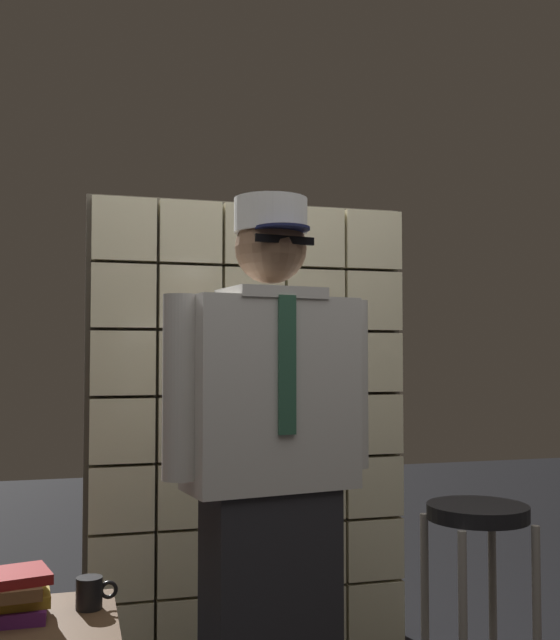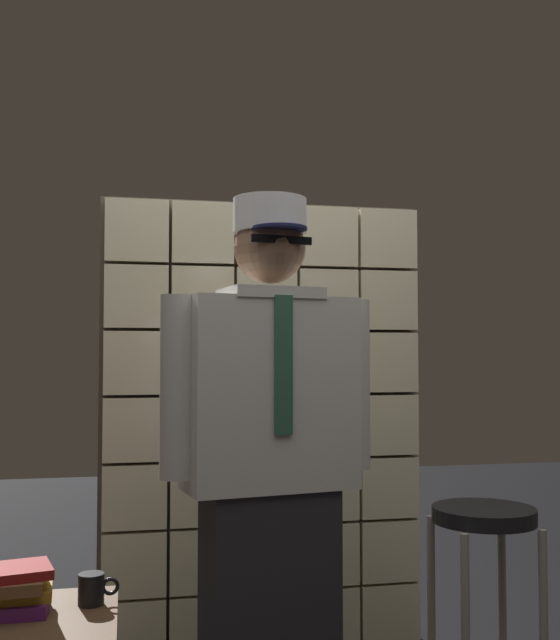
{
  "view_description": "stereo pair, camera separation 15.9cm",
  "coord_description": "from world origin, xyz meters",
  "px_view_note": "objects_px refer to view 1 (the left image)",
  "views": [
    {
      "loc": [
        -0.74,
        -2.02,
        1.25
      ],
      "look_at": [
        -0.1,
        0.29,
        1.37
      ],
      "focal_mm": 42.2,
      "sensor_mm": 36.0,
      "label": 1
    },
    {
      "loc": [
        -0.59,
        -2.06,
        1.25
      ],
      "look_at": [
        -0.1,
        0.29,
        1.37
      ],
      "focal_mm": 42.2,
      "sensor_mm": 36.0,
      "label": 2
    }
  ],
  "objects_px": {
    "standing_person": "(271,466)",
    "book_stack": "(4,596)",
    "coffee_mug": "(90,593)",
    "bar_stool": "(478,562)"
  },
  "relations": [
    {
      "from": "standing_person",
      "to": "coffee_mug",
      "type": "height_order",
      "value": "standing_person"
    },
    {
      "from": "standing_person",
      "to": "book_stack",
      "type": "distance_m",
      "value": 0.86
    },
    {
      "from": "book_stack",
      "to": "coffee_mug",
      "type": "height_order",
      "value": "book_stack"
    },
    {
      "from": "standing_person",
      "to": "book_stack",
      "type": "relative_size",
      "value": 6.22
    },
    {
      "from": "standing_person",
      "to": "book_stack",
      "type": "xyz_separation_m",
      "value": [
        -0.78,
        0.08,
        -0.36
      ]
    },
    {
      "from": "bar_stool",
      "to": "coffee_mug",
      "type": "height_order",
      "value": "bar_stool"
    },
    {
      "from": "standing_person",
      "to": "bar_stool",
      "type": "distance_m",
      "value": 0.81
    },
    {
      "from": "book_stack",
      "to": "coffee_mug",
      "type": "distance_m",
      "value": 0.25
    },
    {
      "from": "standing_person",
      "to": "bar_stool",
      "type": "xyz_separation_m",
      "value": [
        0.73,
        0.02,
        -0.35
      ]
    },
    {
      "from": "bar_stool",
      "to": "book_stack",
      "type": "distance_m",
      "value": 1.51
    }
  ]
}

